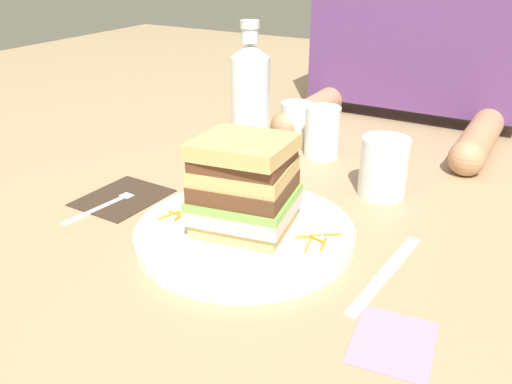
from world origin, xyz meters
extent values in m
plane|color=#9E8460|center=(0.00, 0.00, 0.00)|extent=(3.00, 3.00, 0.00)
cylinder|color=white|center=(-0.01, -0.03, 0.01)|extent=(0.30, 0.30, 0.02)
cube|color=tan|center=(-0.01, -0.03, 0.03)|extent=(0.13, 0.12, 0.02)
cube|color=beige|center=(-0.01, -0.03, 0.05)|extent=(0.14, 0.14, 0.02)
cube|color=#7AB74C|center=(-0.01, -0.03, 0.06)|extent=(0.14, 0.14, 0.01)
cube|color=#56331E|center=(-0.01, -0.03, 0.08)|extent=(0.13, 0.13, 0.02)
cube|color=tan|center=(-0.01, -0.03, 0.10)|extent=(0.13, 0.12, 0.02)
cube|color=#56331E|center=(-0.01, -0.03, 0.12)|extent=(0.13, 0.12, 0.02)
cube|color=tan|center=(-0.01, -0.04, 0.13)|extent=(0.13, 0.12, 0.03)
cylinder|color=orange|center=(-0.12, -0.06, 0.02)|extent=(0.01, 0.02, 0.00)
cylinder|color=orange|center=(-0.10, -0.05, 0.02)|extent=(0.00, 0.03, 0.00)
cylinder|color=orange|center=(-0.11, -0.05, 0.02)|extent=(0.02, 0.00, 0.00)
cylinder|color=orange|center=(-0.10, -0.04, 0.02)|extent=(0.03, 0.01, 0.00)
cylinder|color=orange|center=(-0.10, -0.05, 0.02)|extent=(0.02, 0.02, 0.00)
cylinder|color=orange|center=(0.10, 0.01, 0.02)|extent=(0.02, 0.02, 0.00)
cylinder|color=orange|center=(0.09, -0.01, 0.02)|extent=(0.02, 0.01, 0.00)
cylinder|color=orange|center=(0.08, -0.03, 0.02)|extent=(0.01, 0.03, 0.00)
cylinder|color=orange|center=(0.07, -0.02, 0.02)|extent=(0.02, 0.01, 0.00)
cylinder|color=orange|center=(0.10, -0.02, 0.02)|extent=(0.01, 0.03, 0.00)
cylinder|color=orange|center=(0.07, -0.01, 0.02)|extent=(0.03, 0.02, 0.00)
cube|color=#38281E|center=(-0.24, -0.02, 0.00)|extent=(0.12, 0.14, 0.00)
cube|color=silver|center=(-0.25, -0.07, 0.00)|extent=(0.02, 0.11, 0.00)
cube|color=silver|center=(-0.24, -0.01, 0.00)|extent=(0.02, 0.02, 0.00)
cylinder|color=silver|center=(-0.23, 0.02, 0.00)|extent=(0.01, 0.04, 0.00)
cylinder|color=silver|center=(-0.24, 0.02, 0.00)|extent=(0.01, 0.04, 0.00)
cylinder|color=silver|center=(-0.24, 0.02, 0.00)|extent=(0.01, 0.04, 0.00)
cylinder|color=silver|center=(-0.25, 0.02, 0.00)|extent=(0.01, 0.04, 0.00)
cube|color=silver|center=(0.18, -0.07, 0.00)|extent=(0.02, 0.10, 0.00)
cube|color=silver|center=(0.18, 0.03, 0.00)|extent=(0.02, 0.11, 0.00)
cylinder|color=white|center=(0.10, 0.20, 0.05)|extent=(0.07, 0.07, 0.09)
cylinder|color=orange|center=(0.10, 0.20, 0.03)|extent=(0.07, 0.07, 0.07)
cylinder|color=silver|center=(-0.17, 0.25, 0.09)|extent=(0.07, 0.07, 0.18)
cone|color=silver|center=(-0.17, 0.25, 0.19)|extent=(0.07, 0.07, 0.02)
cylinder|color=silver|center=(-0.17, 0.25, 0.22)|extent=(0.03, 0.03, 0.02)
cylinder|color=silver|center=(-0.17, 0.25, 0.24)|extent=(0.03, 0.03, 0.01)
cylinder|color=silver|center=(-0.13, 0.36, 0.04)|extent=(0.06, 0.06, 0.08)
cylinder|color=silver|center=(-0.05, 0.31, 0.05)|extent=(0.07, 0.07, 0.09)
cube|color=pink|center=(0.23, -0.13, 0.00)|extent=(0.09, 0.11, 0.00)
cylinder|color=tan|center=(-0.14, 0.46, 0.03)|extent=(0.06, 0.22, 0.06)
cylinder|color=tan|center=(0.20, 0.46, 0.03)|extent=(0.06, 0.22, 0.06)
sphere|color=tan|center=(-0.14, 0.35, 0.03)|extent=(0.06, 0.06, 0.06)
sphere|color=tan|center=(0.20, 0.35, 0.03)|extent=(0.06, 0.06, 0.06)
cube|color=#603875|center=(0.03, 0.63, 0.21)|extent=(0.46, 0.12, 0.36)
camera|label=1|loc=(0.32, -0.57, 0.37)|focal=37.65mm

